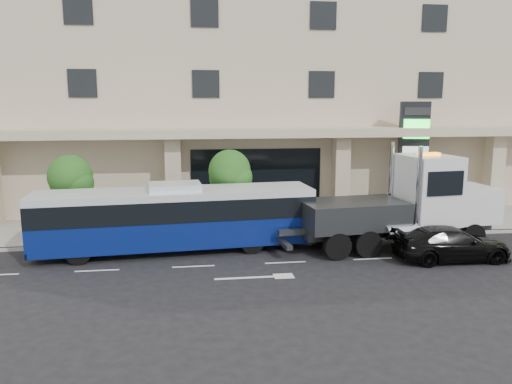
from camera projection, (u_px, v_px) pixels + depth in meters
ground at (279, 253)px, 23.31m from camera, size 120.00×120.00×0.00m
sidewalk at (263, 225)px, 28.18m from camera, size 120.00×6.00×0.15m
curb at (272, 240)px, 25.25m from camera, size 120.00×0.30×0.15m
convention_center at (243, 61)px, 36.61m from camera, size 60.00×17.60×20.00m
tree_left at (71, 180)px, 24.96m from camera, size 2.27×2.20×4.22m
tree_mid at (230, 174)px, 25.99m from camera, size 2.28×2.20×4.38m
tree_right at (438, 174)px, 27.54m from camera, size 2.10×2.00×4.04m
city_bus at (176, 217)px, 23.27m from camera, size 13.00×3.70×3.25m
tow_truck at (408, 205)px, 24.02m from camera, size 11.02×3.71×4.99m
black_sedan at (452, 244)px, 22.10m from camera, size 5.20×2.20×1.50m
signage_pylon at (413, 158)px, 29.90m from camera, size 1.80×1.09×6.84m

